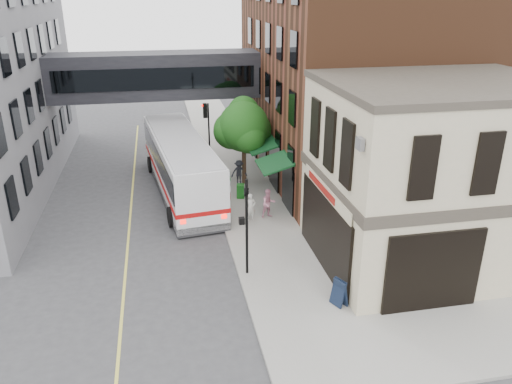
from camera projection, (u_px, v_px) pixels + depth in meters
name	position (u px, v px, depth m)	size (l,w,h in m)	color
ground	(246.00, 302.00, 20.59)	(120.00, 120.00, 0.00)	#38383A
sidewalk_main	(239.00, 179.00, 33.62)	(4.00, 60.00, 0.15)	gray
corner_building	(434.00, 175.00, 22.42)	(10.19, 8.12, 8.45)	beige
brick_building	(353.00, 69.00, 33.34)	(13.76, 18.00, 14.00)	#4F2C18
skyway_bridge	(156.00, 75.00, 33.92)	(14.00, 3.18, 3.00)	black
traffic_signal_near	(246.00, 216.00, 21.34)	(0.44, 0.22, 4.60)	black
traffic_signal_far	(207.00, 122.00, 34.80)	(0.53, 0.28, 4.50)	black
street_sign_pole	(230.00, 194.00, 26.28)	(0.08, 0.75, 3.00)	gray
street_tree	(243.00, 126.00, 31.49)	(3.80, 3.20, 5.60)	#382619
lane_marking	(131.00, 213.00, 28.76)	(0.12, 40.00, 0.01)	#D8CC4C
bus	(181.00, 162.00, 30.95)	(4.42, 13.30, 3.51)	white
pedestrian_a	(251.00, 207.00, 27.20)	(0.57, 0.37, 1.55)	silver
pedestrian_b	(269.00, 203.00, 27.55)	(0.80, 0.62, 1.65)	pink
pedestrian_c	(239.00, 172.00, 32.22)	(1.06, 0.61, 1.64)	#22242A
newspaper_box	(240.00, 191.00, 30.26)	(0.44, 0.39, 0.87)	#166119
sandwich_board	(339.00, 292.00, 19.95)	(0.41, 0.64, 1.14)	black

